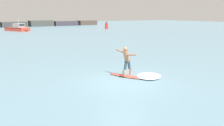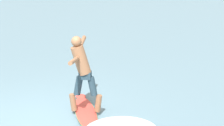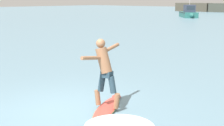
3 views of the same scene
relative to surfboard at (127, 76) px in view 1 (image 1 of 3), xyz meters
name	(u,v)px [view 1 (image 1 of 3)]	position (x,y,z in m)	size (l,w,h in m)	color
ground_plane	(123,82)	(-0.77, -0.80, -0.04)	(200.00, 200.00, 0.00)	#658A9D
rock_jetty_breakwater	(0,24)	(-1.61, 61.20, 0.75)	(62.89, 4.76, 1.89)	#433F33
surfboard	(127,76)	(0.00, 0.00, 0.00)	(1.34, 2.05, 0.22)	#DF463B
surfer	(126,59)	(-0.05, -0.05, 1.05)	(0.75, 1.60, 1.72)	#926343
small_boat_offshore	(18,28)	(0.50, 42.92, 0.56)	(4.77, 6.85, 2.61)	#C33D2C
channel_marker_buoy	(107,26)	(21.07, 38.80, 0.69)	(0.77, 0.77, 1.78)	red
wave_foam_at_tail	(149,76)	(1.05, -0.76, 0.04)	(2.06, 2.03, 0.16)	white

